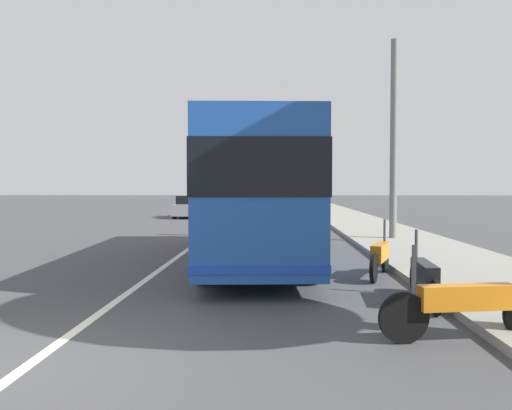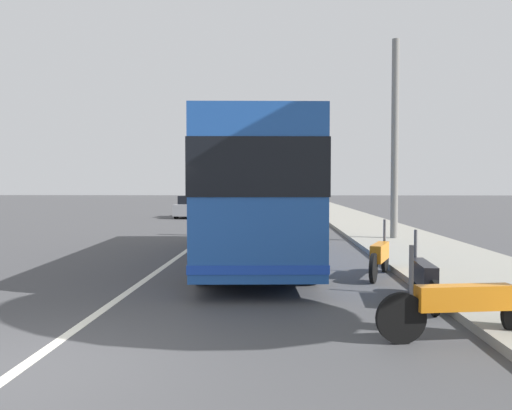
% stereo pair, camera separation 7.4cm
% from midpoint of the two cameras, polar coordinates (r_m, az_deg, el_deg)
% --- Properties ---
extents(ground_plane, '(220.00, 220.00, 0.00)m').
position_cam_midpoint_polar(ground_plane, '(6.36, -25.78, -16.82)').
color(ground_plane, '#424244').
extents(sidewalk_curb, '(110.00, 3.60, 0.14)m').
position_cam_midpoint_polar(sidewalk_curb, '(16.10, 18.70, -5.02)').
color(sidewalk_curb, gray).
rests_on(sidewalk_curb, ground).
extents(lane_divider_line, '(110.00, 0.16, 0.01)m').
position_cam_midpoint_polar(lane_divider_line, '(15.70, -8.35, -5.35)').
color(lane_divider_line, silver).
rests_on(lane_divider_line, ground).
extents(coach_bus, '(10.69, 3.10, 3.50)m').
position_cam_midpoint_polar(coach_bus, '(13.80, -0.35, 1.84)').
color(coach_bus, '#1E4C9E').
rests_on(coach_bus, ground).
extents(motorcycle_nearest_curb, '(0.44, 2.38, 1.28)m').
position_cam_midpoint_polar(motorcycle_nearest_curb, '(7.23, 22.60, -10.47)').
color(motorcycle_nearest_curb, black).
rests_on(motorcycle_nearest_curb, ground).
extents(motorcycle_mid_row, '(2.22, 0.33, 1.23)m').
position_cam_midpoint_polar(motorcycle_mid_row, '(9.28, 18.46, -7.80)').
color(motorcycle_mid_row, black).
rests_on(motorcycle_mid_row, ground).
extents(motorcycle_angled, '(1.99, 0.84, 1.27)m').
position_cam_midpoint_polar(motorcycle_angled, '(11.61, 13.81, -5.68)').
color(motorcycle_angled, black).
rests_on(motorcycle_angled, ground).
extents(car_side_street, '(4.31, 1.88, 1.44)m').
position_cam_midpoint_polar(car_side_street, '(33.23, -7.50, -0.24)').
color(car_side_street, gray).
rests_on(car_side_street, ground).
extents(car_far_distant, '(4.30, 1.95, 1.49)m').
position_cam_midpoint_polar(car_far_distant, '(48.71, 1.51, 0.57)').
color(car_far_distant, '#2D7238').
rests_on(car_far_distant, ground).
extents(car_behind_bus, '(4.60, 1.99, 1.47)m').
position_cam_midpoint_polar(car_behind_bus, '(43.66, 1.09, 0.38)').
color(car_behind_bus, gray).
rests_on(car_behind_bus, ground).
extents(car_oncoming, '(4.16, 2.00, 1.48)m').
position_cam_midpoint_polar(car_oncoming, '(60.49, -2.99, 0.87)').
color(car_oncoming, silver).
rests_on(car_oncoming, ground).
extents(utility_pole, '(0.27, 0.27, 7.43)m').
position_cam_midpoint_polar(utility_pole, '(19.17, 15.36, 7.06)').
color(utility_pole, slate).
rests_on(utility_pole, ground).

